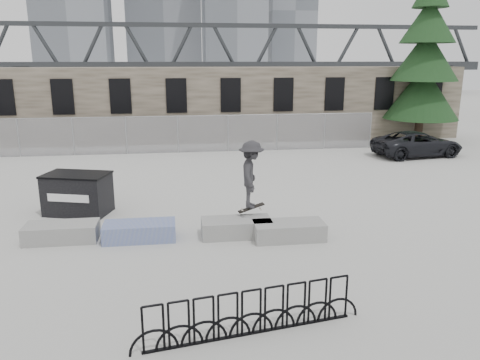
# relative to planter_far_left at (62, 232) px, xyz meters

# --- Properties ---
(ground) EXTENTS (120.00, 120.00, 0.00)m
(ground) POSITION_rel_planter_far_left_xyz_m (3.37, 0.01, -0.27)
(ground) COLOR beige
(ground) RESTS_ON ground
(stone_wall) EXTENTS (36.00, 2.58, 4.50)m
(stone_wall) POSITION_rel_planter_far_left_xyz_m (3.37, 16.25, 1.99)
(stone_wall) COLOR brown
(stone_wall) RESTS_ON ground
(chainlink_fence) EXTENTS (22.06, 0.06, 2.02)m
(chainlink_fence) POSITION_rel_planter_far_left_xyz_m (3.37, 12.51, 0.77)
(chainlink_fence) COLOR gray
(chainlink_fence) RESTS_ON ground
(planter_far_left) EXTENTS (2.00, 0.90, 0.50)m
(planter_far_left) POSITION_rel_planter_far_left_xyz_m (0.00, 0.00, 0.00)
(planter_far_left) COLOR gray
(planter_far_left) RESTS_ON ground
(planter_center_left) EXTENTS (2.00, 0.90, 0.50)m
(planter_center_left) POSITION_rel_planter_far_left_xyz_m (2.17, -0.21, 0.00)
(planter_center_left) COLOR #3952AB
(planter_center_left) RESTS_ON ground
(planter_center_right) EXTENTS (2.00, 0.90, 0.50)m
(planter_center_right) POSITION_rel_planter_far_left_xyz_m (4.93, -0.28, 0.00)
(planter_center_right) COLOR gray
(planter_center_right) RESTS_ON ground
(planter_offset) EXTENTS (2.00, 0.90, 0.50)m
(planter_offset) POSITION_rel_planter_far_left_xyz_m (6.38, -0.74, 0.00)
(planter_offset) COLOR gray
(planter_offset) RESTS_ON ground
(dumpster) EXTENTS (2.33, 1.80, 1.35)m
(dumpster) POSITION_rel_planter_far_left_xyz_m (-0.00, 2.45, 0.41)
(dumpster) COLOR black
(dumpster) RESTS_ON ground
(bike_rack) EXTENTS (4.43, 0.82, 0.90)m
(bike_rack) POSITION_rel_planter_far_left_xyz_m (4.56, -5.32, 0.17)
(bike_rack) COLOR black
(bike_rack) RESTS_ON ground
(spruce_tree) EXTENTS (4.50, 4.50, 11.50)m
(spruce_tree) POSITION_rel_planter_far_left_xyz_m (18.30, 14.30, 4.65)
(spruce_tree) COLOR #38281E
(spruce_tree) RESTS_ON ground
(truss_bridge) EXTENTS (70.00, 3.00, 9.80)m
(truss_bridge) POSITION_rel_planter_far_left_xyz_m (13.37, 55.01, 3.86)
(truss_bridge) COLOR #2D3033
(truss_bridge) RESTS_ON ground
(suv) EXTENTS (4.97, 2.80, 1.31)m
(suv) POSITION_rel_planter_far_left_xyz_m (15.86, 9.84, 0.39)
(suv) COLOR black
(suv) RESTS_ON ground
(skateboarder) EXTENTS (0.96, 1.40, 2.14)m
(skateboarder) POSITION_rel_planter_far_left_xyz_m (5.43, 0.12, 1.44)
(skateboarder) COLOR #2C2B2E
(skateboarder) RESTS_ON ground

